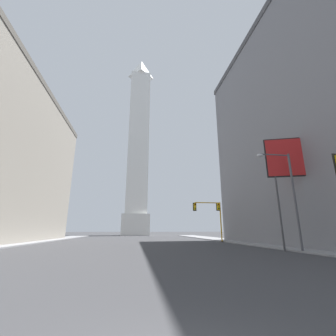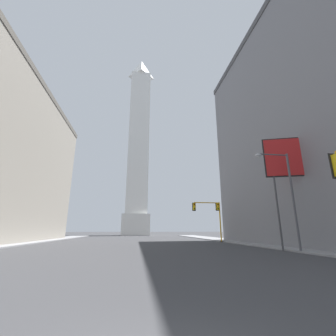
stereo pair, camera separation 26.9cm
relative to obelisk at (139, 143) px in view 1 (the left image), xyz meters
name	(u,v)px [view 1 (the left image)]	position (x,y,z in m)	size (l,w,h in m)	color
sidewalk_right	(258,244)	(16.17, -48.11, -32.61)	(5.00, 90.21, 0.15)	gray
obelisk	(139,143)	(0.00, 0.00, 0.00)	(9.04, 9.04, 68.65)	silver
traffic_light_mid_right	(211,211)	(11.91, -42.35, -27.94)	(4.72, 0.50, 6.24)	orange
street_lamp	(288,189)	(13.36, -59.49, -27.25)	(3.33, 0.36, 8.87)	#4C4C51
billboard_sign	(288,161)	(14.56, -58.49, -24.17)	(4.10, 1.53, 10.93)	#3F3F42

